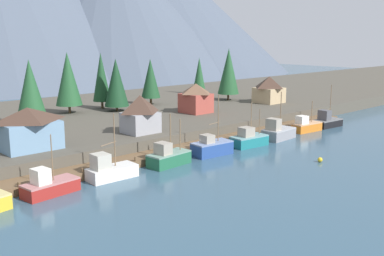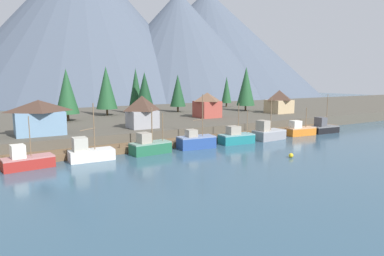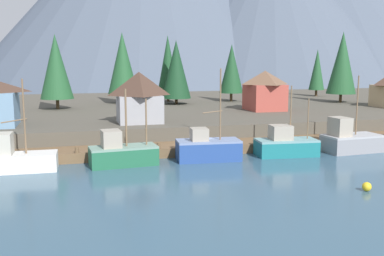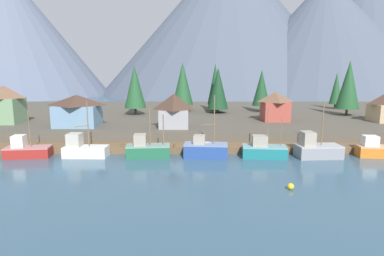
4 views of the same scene
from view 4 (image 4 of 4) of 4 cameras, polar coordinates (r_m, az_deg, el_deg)
name	(u,v)px [view 4 (image 4 of 4)]	position (r m, az deg, el deg)	size (l,w,h in m)	color
ground_plane	(200,133)	(69.38, 1.34, -0.85)	(400.00, 400.00, 1.00)	#335166
dock	(202,148)	(51.55, 1.73, -3.47)	(80.00, 4.00, 1.60)	brown
shoreline_bank	(199,117)	(80.94, 1.18, 1.94)	(400.00, 56.00, 2.50)	#4C473D
mountain_west_peak	(6,30)	(202.15, -29.63, 14.66)	(104.08, 104.08, 67.46)	slate
mountain_central_peak	(230,21)	(203.20, 6.55, 18.03)	(147.85, 147.85, 83.06)	#475160
mountain_east_peak	(325,37)	(187.23, 22.20, 14.45)	(109.94, 109.94, 59.41)	#475160
mountain_far_ridge	(368,33)	(219.83, 28.34, 14.37)	(149.13, 149.13, 68.16)	#475160
fishing_boat_red	(28,150)	(53.41, -26.62, -3.44)	(6.52, 3.35, 6.88)	maroon
fishing_boat_white	(85,149)	(50.49, -18.15, -3.45)	(6.33, 2.86, 8.25)	silver
fishing_boat_green	(148,149)	(48.16, -7.62, -3.66)	(6.46, 3.23, 7.21)	#1E5B3D
fishing_boat_blue	(206,149)	(47.73, 2.53, -3.72)	(6.47, 3.33, 9.06)	navy
fishing_boat_teal	(265,150)	(48.75, 12.54, -3.72)	(6.51, 3.47, 7.28)	#196B70
fishing_boat_grey	(318,149)	(50.83, 21.06, -3.45)	(6.45, 3.58, 8.24)	gray
fishing_boat_orange	(380,150)	(55.11, 29.86, -3.29)	(6.45, 2.97, 5.71)	#CC6B1E
house_blue	(79,110)	(62.74, -19.12, 2.94)	(7.87, 6.20, 5.72)	#6689A8
house_red	(276,106)	(68.09, 14.50, 3.73)	(5.28, 5.59, 5.86)	#9E4238
house_grey	(175,110)	(57.75, -2.96, 3.08)	(5.34, 4.67, 6.02)	gray
house_green	(7,104)	(72.06, -29.53, 3.64)	(5.90, 5.52, 7.22)	#6B8E66
conifer_near_left	(263,88)	(82.63, 12.21, 6.85)	(4.29, 4.29, 10.23)	#4C3823
conifer_near_right	(219,88)	(78.44, 4.77, 6.88)	(4.96, 4.96, 10.72)	#4C3823
conifer_mid_left	(136,87)	(76.40, -9.71, 7.12)	(4.93, 4.93, 11.27)	#4C3823
conifer_mid_right	(184,84)	(82.25, -1.41, 7.75)	(5.19, 5.19, 12.12)	#4C3823
conifer_back_left	(216,84)	(83.39, 4.27, 7.62)	(3.78, 3.78, 11.80)	#4C3823
conifer_back_right	(338,88)	(95.33, 24.03, 6.35)	(3.18, 3.18, 9.66)	#4C3823
conifer_centre	(350,85)	(81.73, 25.84, 6.80)	(5.08, 5.08, 12.32)	#4C3823
channel_buoy	(292,187)	(36.72, 17.01, -9.72)	(0.70, 0.70, 0.70)	gold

